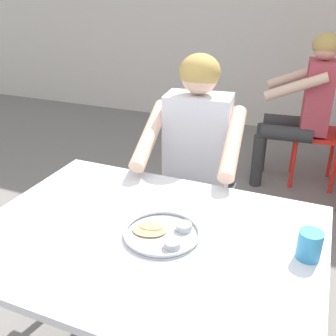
# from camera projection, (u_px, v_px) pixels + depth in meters

# --- Properties ---
(table_foreground) EXTENTS (1.25, 0.91, 0.74)m
(table_foreground) POSITION_uv_depth(u_px,v_px,m) (147.00, 248.00, 1.42)
(table_foreground) COLOR silver
(table_foreground) RESTS_ON ground
(thali_tray) EXTENTS (0.28, 0.28, 0.03)m
(thali_tray) POSITION_uv_depth(u_px,v_px,m) (163.00, 233.00, 1.37)
(thali_tray) COLOR #B7BABF
(thali_tray) RESTS_ON table_foreground
(drinking_cup) EXTENTS (0.08, 0.08, 0.10)m
(drinking_cup) POSITION_uv_depth(u_px,v_px,m) (310.00, 244.00, 1.24)
(drinking_cup) COLOR #338CBF
(drinking_cup) RESTS_ON table_foreground
(chair_foreground) EXTENTS (0.44, 0.44, 0.83)m
(chair_foreground) POSITION_uv_depth(u_px,v_px,m) (201.00, 183.00, 2.28)
(chair_foreground) COLOR #3F3F44
(chair_foreground) RESTS_ON ground
(diner_foreground) EXTENTS (0.54, 0.59, 1.26)m
(diner_foreground) POSITION_uv_depth(u_px,v_px,m) (194.00, 157.00, 1.98)
(diner_foreground) COLOR #252525
(diner_foreground) RESTS_ON ground
(chair_red_left) EXTENTS (0.43, 0.43, 0.90)m
(chair_red_left) POSITION_uv_depth(u_px,v_px,m) (329.00, 127.00, 3.12)
(chair_red_left) COLOR red
(chair_red_left) RESTS_ON ground
(patron_background) EXTENTS (0.58, 0.53, 1.25)m
(patron_background) POSITION_uv_depth(u_px,v_px,m) (306.00, 99.00, 3.05)
(patron_background) COLOR #333333
(patron_background) RESTS_ON ground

